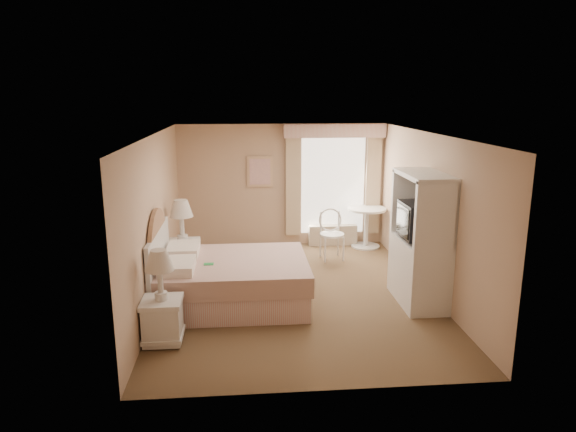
{
  "coord_description": "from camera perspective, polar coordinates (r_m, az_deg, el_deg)",
  "views": [
    {
      "loc": [
        -0.79,
        -7.58,
        3.08
      ],
      "look_at": [
        -0.09,
        0.3,
        1.19
      ],
      "focal_mm": 32.0,
      "sensor_mm": 36.0,
      "label": 1
    }
  ],
  "objects": [
    {
      "name": "window",
      "position": [
        10.54,
        5.08,
        3.87
      ],
      "size": [
        2.05,
        0.22,
        2.51
      ],
      "color": "white",
      "rests_on": "room"
    },
    {
      "name": "cafe_chair",
      "position": [
        9.8,
        4.82,
        -1.55
      ],
      "size": [
        0.51,
        0.51,
        0.96
      ],
      "rotation": [
        0.0,
        0.0,
        0.1
      ],
      "color": "silver",
      "rests_on": "room"
    },
    {
      "name": "round_table",
      "position": [
        10.59,
        8.7,
        -0.56
      ],
      "size": [
        0.78,
        0.78,
        0.83
      ],
      "color": "silver",
      "rests_on": "room"
    },
    {
      "name": "room",
      "position": [
        7.84,
        0.88,
        -0.08
      ],
      "size": [
        4.21,
        5.51,
        2.51
      ],
      "color": "brown",
      "rests_on": "ground"
    },
    {
      "name": "framed_art",
      "position": [
        10.41,
        -3.14,
        4.95
      ],
      "size": [
        0.52,
        0.04,
        0.62
      ],
      "color": "tan",
      "rests_on": "room"
    },
    {
      "name": "nightstand_far",
      "position": [
        8.96,
        -11.59,
        -3.58
      ],
      "size": [
        0.55,
        0.55,
        1.33
      ],
      "color": "white",
      "rests_on": "room"
    },
    {
      "name": "nightstand_near",
      "position": [
        6.72,
        -13.83,
        -9.99
      ],
      "size": [
        0.5,
        0.5,
        1.21
      ],
      "color": "white",
      "rests_on": "room"
    },
    {
      "name": "armoire",
      "position": [
        7.88,
        14.5,
        -3.68
      ],
      "size": [
        0.59,
        1.19,
        1.98
      ],
      "color": "white",
      "rests_on": "room"
    },
    {
      "name": "bed",
      "position": [
        7.79,
        -7.16,
        -6.98
      ],
      "size": [
        2.27,
        1.79,
        1.58
      ],
      "color": "tan",
      "rests_on": "room"
    }
  ]
}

